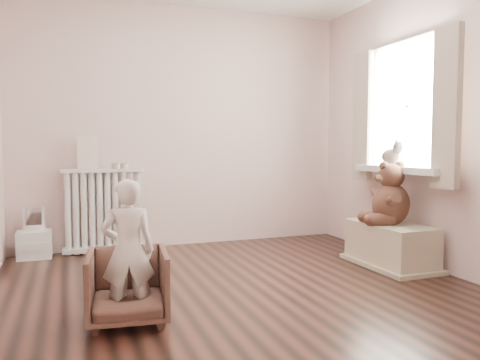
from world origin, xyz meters
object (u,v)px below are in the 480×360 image
object	(u,v)px
armchair	(128,286)
teddy_bear	(391,192)
child	(128,251)
toy_vanity	(34,230)
plush_cat	(392,155)
toy_bench	(391,244)
radiator	(104,215)

from	to	relation	value
armchair	teddy_bear	distance (m)	2.50
armchair	child	xyz separation A→B (m)	(0.00, -0.05, 0.23)
toy_vanity	plush_cat	world-z (taller)	plush_cat
teddy_bear	child	bearing A→B (deg)	-148.96
toy_vanity	armchair	size ratio (longest dim) A/B	1.00
toy_bench	child	bearing A→B (deg)	-165.37
child	toy_bench	size ratio (longest dim) A/B	1.06
toy_vanity	teddy_bear	distance (m)	3.39
toy_vanity	teddy_bear	bearing A→B (deg)	-25.16
plush_cat	radiator	bearing A→B (deg)	146.80
toy_vanity	toy_bench	bearing A→B (deg)	-25.13
plush_cat	teddy_bear	bearing A→B (deg)	-135.25
child	toy_vanity	bearing A→B (deg)	-66.02
armchair	child	world-z (taller)	child
toy_vanity	plush_cat	xyz separation A→B (m)	(3.19, -1.25, 0.72)
toy_vanity	teddy_bear	size ratio (longest dim) A/B	0.89
radiator	plush_cat	size ratio (longest dim) A/B	3.03
toy_vanity	armchair	bearing A→B (deg)	-72.04
child	plush_cat	world-z (taller)	plush_cat
radiator	armchair	world-z (taller)	radiator
armchair	plush_cat	xyz separation A→B (m)	(2.54, 0.76, 0.78)
radiator	toy_vanity	xyz separation A→B (m)	(-0.66, -0.03, -0.11)
armchair	toy_bench	xyz separation A→B (m)	(2.40, 0.58, -0.02)
toy_bench	teddy_bear	size ratio (longest dim) A/B	1.48
child	toy_bench	world-z (taller)	child
armchair	child	bearing A→B (deg)	-83.57
child	toy_bench	xyz separation A→B (m)	(2.40, 0.63, -0.25)
toy_vanity	teddy_bear	xyz separation A→B (m)	(3.05, -1.43, 0.40)
radiator	armchair	bearing A→B (deg)	-90.14
radiator	toy_bench	size ratio (longest dim) A/B	1.04
teddy_bear	plush_cat	xyz separation A→B (m)	(0.15, 0.18, 0.33)
toy_vanity	armchair	xyz separation A→B (m)	(0.65, -2.01, -0.05)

